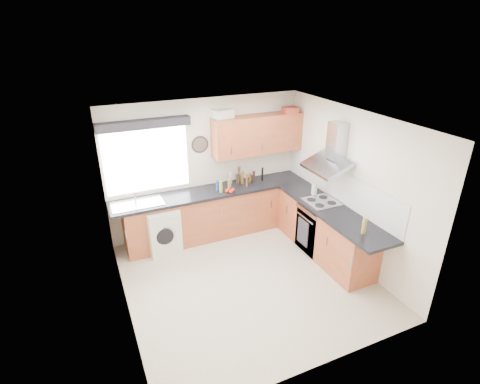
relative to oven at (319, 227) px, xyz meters
name	(u,v)px	position (x,y,z in m)	size (l,w,h in m)	color
ground_plane	(248,279)	(-1.50, -0.30, -0.42)	(3.60, 3.60, 0.00)	beige
ceiling	(249,121)	(-1.50, -0.30, 2.08)	(3.60, 3.60, 0.02)	white
wall_back	(206,167)	(-1.50, 1.50, 0.82)	(3.60, 0.02, 2.50)	silver
wall_front	(324,281)	(-1.50, -2.10, 0.82)	(3.60, 0.02, 2.50)	silver
wall_left	(118,235)	(-3.30, -0.30, 0.82)	(0.02, 3.60, 2.50)	silver
wall_right	(350,187)	(0.30, -0.30, 0.82)	(0.02, 3.60, 2.50)	silver
window	(147,160)	(-2.55, 1.49, 1.12)	(1.40, 0.02, 1.10)	silver
window_blind	(144,124)	(-2.55, 1.40, 1.76)	(1.50, 0.18, 0.14)	#232229
splashback	(337,184)	(0.29, 0.00, 0.75)	(0.01, 3.00, 0.54)	white
base_cab_back	(208,215)	(-1.60, 1.21, 0.01)	(3.00, 0.58, 0.86)	brown
base_cab_corner	(284,200)	(0.00, 1.20, 0.01)	(0.60, 0.60, 0.86)	brown
base_cab_right	(324,231)	(0.01, -0.15, 0.01)	(0.58, 2.10, 0.86)	brown
worktop_back	(213,192)	(-1.50, 1.20, 0.46)	(3.60, 0.62, 0.05)	black
worktop_right	(332,211)	(0.00, -0.30, 0.46)	(0.62, 2.42, 0.05)	black
sink	(137,202)	(-2.83, 1.20, 0.52)	(0.84, 0.46, 0.10)	#A2A8B5
oven	(319,227)	(0.00, 0.00, 0.00)	(0.56, 0.58, 0.85)	black
hob_plate	(321,202)	(0.00, 0.00, 0.49)	(0.52, 0.52, 0.01)	#A2A8B5
extractor_hood	(331,152)	(0.10, 0.00, 1.34)	(0.52, 0.78, 0.66)	#A2A8B5
upper_cabinets	(258,134)	(-0.55, 1.32, 1.38)	(1.70, 0.35, 0.70)	brown
washing_machine	(161,229)	(-2.50, 1.10, -0.02)	(0.55, 0.53, 0.81)	silver
wall_clock	(200,145)	(-1.60, 1.48, 1.27)	(0.31, 0.31, 0.04)	#232229
casserole	(222,113)	(-1.20, 1.42, 1.80)	(0.35, 0.25, 0.15)	silver
storage_box	(290,110)	(0.05, 1.22, 1.78)	(0.25, 0.21, 0.12)	#A23825
utensil_pot	(239,178)	(-0.89, 1.40, 0.55)	(0.09, 0.09, 0.12)	gray
kitchen_roll	(314,189)	(0.07, 0.32, 0.59)	(0.10, 0.10, 0.21)	silver
tomato_cluster	(230,190)	(-1.24, 1.00, 0.52)	(0.15, 0.15, 0.07)	red
jar_0	(221,187)	(-1.36, 1.15, 0.54)	(0.06, 0.06, 0.12)	navy
jar_1	(231,178)	(-1.08, 1.35, 0.60)	(0.05, 0.05, 0.23)	#AB9F92
jar_2	(238,179)	(-0.97, 1.27, 0.58)	(0.07, 0.07, 0.19)	black
jar_3	(218,185)	(-1.41, 1.16, 0.58)	(0.07, 0.07, 0.19)	navy
jar_4	(229,182)	(-1.16, 1.23, 0.57)	(0.07, 0.07, 0.17)	olive
jar_5	(247,180)	(-0.87, 1.10, 0.61)	(0.04, 0.04, 0.24)	brown
jar_6	(254,175)	(-0.59, 1.37, 0.57)	(0.05, 0.05, 0.16)	#491A1E
jar_7	(250,178)	(-0.73, 1.26, 0.57)	(0.05, 0.05, 0.18)	brown
jar_8	(262,174)	(-0.47, 1.25, 0.61)	(0.04, 0.04, 0.26)	black
jar_9	(221,187)	(-1.39, 1.07, 0.59)	(0.06, 0.06, 0.21)	olive
jar_10	(252,178)	(-0.65, 1.33, 0.54)	(0.07, 0.07, 0.11)	black
jar_11	(242,178)	(-0.89, 1.27, 0.60)	(0.06, 0.06, 0.23)	brown
bottle_0	(364,226)	(-0.05, -1.09, 0.61)	(0.06, 0.06, 0.25)	olive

